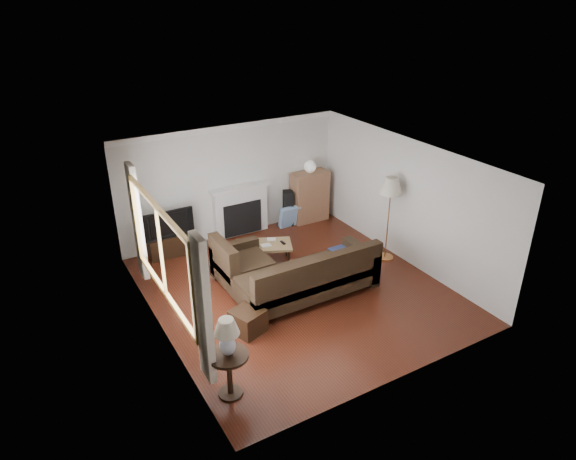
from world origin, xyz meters
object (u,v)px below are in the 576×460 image
sectional_sofa (308,274)px  coffee_table (264,253)px  bookshelf (309,196)px  tv_stand (170,245)px  side_table (230,374)px  floor_lamp (388,219)px

sectional_sofa → coffee_table: sectional_sofa is taller
bookshelf → sectional_sofa: 3.31m
tv_stand → coffee_table: bearing=-40.4°
sectional_sofa → side_table: (-2.22, -1.56, -0.10)m
tv_stand → sectional_sofa: 3.22m
bookshelf → tv_stand: bearing=-179.8°
bookshelf → floor_lamp: size_ratio=0.68×
sectional_sofa → side_table: sectional_sofa is taller
tv_stand → floor_lamp: bearing=-32.1°
sectional_sofa → floor_lamp: (2.14, 0.40, 0.43)m
bookshelf → coffee_table: bookshelf is taller
floor_lamp → side_table: floor_lamp is taller
tv_stand → floor_lamp: floor_lamp is taller
coffee_table → side_table: 3.70m
bookshelf → side_table: bearing=-132.8°
tv_stand → sectional_sofa: bearing=-59.5°
tv_stand → floor_lamp: 4.50m
side_table → floor_lamp: bearing=24.3°
tv_stand → bookshelf: 3.45m
sectional_sofa → floor_lamp: 2.22m
tv_stand → bookshelf: (3.43, 0.01, 0.38)m
coffee_table → side_table: side_table is taller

